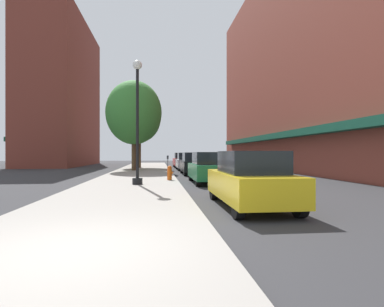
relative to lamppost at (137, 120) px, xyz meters
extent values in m
plane|color=#2D2D30|center=(3.67, 8.07, -3.20)|extent=(90.00, 90.00, 0.00)
cube|color=gray|center=(-0.33, 9.07, -3.14)|extent=(4.80, 50.00, 0.12)
cube|color=brown|center=(14.67, 12.07, 7.03)|extent=(6.00, 40.00, 20.47)
cube|color=#144C38|center=(11.32, 12.07, -0.10)|extent=(0.90, 34.00, 0.50)
cube|color=brown|center=(-11.33, 27.07, 6.17)|extent=(6.00, 18.00, 18.74)
cube|color=#144C38|center=(-14.68, 27.07, -0.10)|extent=(0.90, 15.30, 0.50)
cylinder|color=black|center=(0.00, 0.00, -2.93)|extent=(0.48, 0.48, 0.30)
cylinder|color=black|center=(0.00, 0.00, -0.18)|extent=(0.14, 0.14, 5.20)
sphere|color=silver|center=(0.00, 0.00, 2.60)|extent=(0.44, 0.44, 0.44)
cylinder|color=#E05614|center=(1.61, 2.24, -2.77)|extent=(0.26, 0.26, 0.62)
sphere|color=#E05614|center=(1.61, 2.24, -2.41)|extent=(0.24, 0.24, 0.24)
cylinder|color=#E05614|center=(1.75, 2.24, -2.68)|extent=(0.12, 0.10, 0.10)
cylinder|color=slate|center=(1.72, 8.45, -2.56)|extent=(0.06, 0.06, 1.05)
cube|color=#33383D|center=(1.72, 8.45, -1.90)|extent=(0.14, 0.09, 0.26)
cylinder|color=#4C3823|center=(-0.96, 17.45, -1.33)|extent=(0.40, 0.40, 3.51)
ellipsoid|color=#235B23|center=(-0.96, 17.45, 2.12)|extent=(4.51, 4.51, 5.18)
cylinder|color=#4C3823|center=(-1.08, 12.14, -1.48)|extent=(0.40, 0.40, 3.21)
ellipsoid|color=#387F33|center=(-1.08, 12.14, 1.92)|extent=(4.80, 4.80, 5.52)
cylinder|color=black|center=(2.89, -4.33, -2.88)|extent=(0.22, 0.64, 0.64)
cylinder|color=black|center=(4.45, -4.33, -2.88)|extent=(0.22, 0.64, 0.64)
cylinder|color=black|center=(2.89, -7.53, -2.88)|extent=(0.22, 0.64, 0.64)
cylinder|color=black|center=(4.45, -7.53, -2.88)|extent=(0.22, 0.64, 0.64)
cube|color=gold|center=(3.67, -5.93, -2.56)|extent=(1.80, 4.30, 0.76)
cube|color=black|center=(3.67, -6.08, -1.86)|extent=(1.56, 2.20, 0.64)
cylinder|color=black|center=(2.89, 3.05, -2.88)|extent=(0.22, 0.64, 0.64)
cylinder|color=black|center=(4.45, 3.05, -2.88)|extent=(0.22, 0.64, 0.64)
cylinder|color=black|center=(2.89, -0.15, -2.88)|extent=(0.22, 0.64, 0.64)
cylinder|color=black|center=(4.45, -0.15, -2.88)|extent=(0.22, 0.64, 0.64)
cube|color=#196638|center=(3.67, 1.45, -2.56)|extent=(1.80, 4.30, 0.76)
cube|color=black|center=(3.67, 1.30, -1.86)|extent=(1.56, 2.20, 0.64)
cylinder|color=black|center=(2.89, 9.79, -2.88)|extent=(0.22, 0.64, 0.64)
cylinder|color=black|center=(4.45, 9.79, -2.88)|extent=(0.22, 0.64, 0.64)
cylinder|color=black|center=(2.89, 6.59, -2.88)|extent=(0.22, 0.64, 0.64)
cylinder|color=black|center=(4.45, 6.59, -2.88)|extent=(0.22, 0.64, 0.64)
cube|color=black|center=(3.67, 8.19, -2.56)|extent=(1.80, 4.30, 0.76)
cube|color=black|center=(3.67, 8.04, -1.86)|extent=(1.56, 2.20, 0.64)
cylinder|color=black|center=(2.89, 15.87, -2.88)|extent=(0.22, 0.64, 0.64)
cylinder|color=black|center=(4.45, 15.87, -2.88)|extent=(0.22, 0.64, 0.64)
cylinder|color=black|center=(2.89, 12.67, -2.88)|extent=(0.22, 0.64, 0.64)
cylinder|color=black|center=(4.45, 12.67, -2.88)|extent=(0.22, 0.64, 0.64)
cube|color=#B2B2BA|center=(3.67, 14.27, -2.56)|extent=(1.80, 4.30, 0.76)
cube|color=black|center=(3.67, 14.12, -1.86)|extent=(1.56, 2.20, 0.64)
cylinder|color=black|center=(2.89, 21.60, -2.88)|extent=(0.22, 0.64, 0.64)
cylinder|color=black|center=(4.45, 21.60, -2.88)|extent=(0.22, 0.64, 0.64)
cylinder|color=black|center=(2.89, 18.40, -2.88)|extent=(0.22, 0.64, 0.64)
cylinder|color=black|center=(4.45, 18.40, -2.88)|extent=(0.22, 0.64, 0.64)
cube|color=red|center=(3.67, 20.00, -2.56)|extent=(1.80, 4.30, 0.76)
cube|color=black|center=(3.67, 19.85, -1.86)|extent=(1.56, 2.20, 0.64)
camera|label=1|loc=(0.95, -14.74, -1.61)|focal=28.65mm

